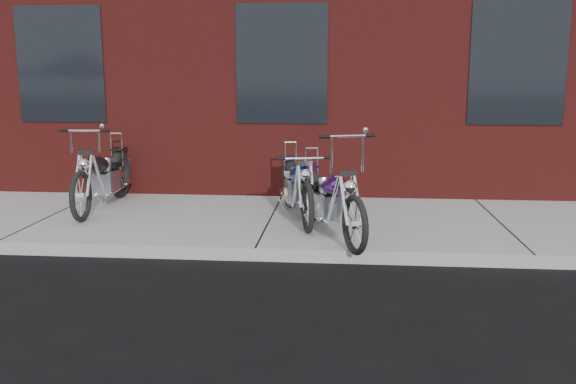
# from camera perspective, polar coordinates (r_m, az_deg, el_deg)

# --- Properties ---
(ground) EXTENTS (120.00, 120.00, 0.00)m
(ground) POSITION_cam_1_polar(r_m,az_deg,el_deg) (6.79, -3.08, -6.50)
(ground) COLOR black
(ground) RESTS_ON ground
(sidewalk) EXTENTS (22.00, 3.00, 0.15)m
(sidewalk) POSITION_cam_1_polar(r_m,az_deg,el_deg) (8.21, -1.61, -2.92)
(sidewalk) COLOR #A2A2A2
(sidewalk) RESTS_ON ground
(chopper_purple) EXTENTS (0.92, 2.13, 1.26)m
(chopper_purple) POSITION_cam_1_polar(r_m,az_deg,el_deg) (7.22, 3.78, -0.93)
(chopper_purple) COLOR black
(chopper_purple) RESTS_ON sidewalk
(chopper_blue) EXTENTS (0.70, 2.16, 0.95)m
(chopper_blue) POSITION_cam_1_polar(r_m,az_deg,el_deg) (8.11, 0.87, 0.31)
(chopper_blue) COLOR black
(chopper_blue) RESTS_ON sidewalk
(chopper_third) EXTENTS (0.57, 2.34, 1.18)m
(chopper_third) POSITION_cam_1_polar(r_m,az_deg,el_deg) (9.13, -16.88, 1.19)
(chopper_third) COLOR black
(chopper_third) RESTS_ON sidewalk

